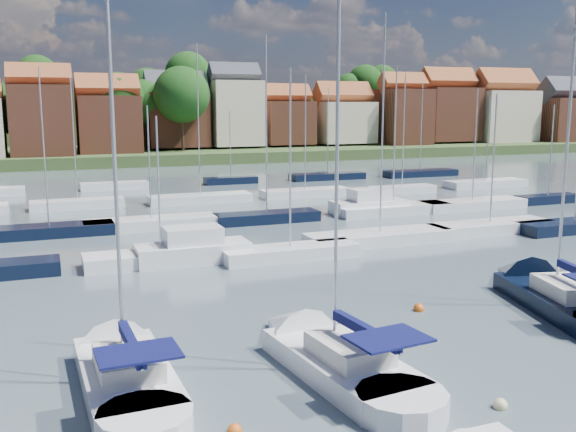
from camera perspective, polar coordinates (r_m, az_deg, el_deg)
name	(u,v)px	position (r m, az deg, el deg)	size (l,w,h in m)	color
ground	(201,209)	(60.76, -7.70, 0.63)	(260.00, 260.00, 0.00)	#4A5C65
sailboat_left	(121,366)	(24.60, -14.62, -12.81)	(3.24, 11.06, 14.94)	white
sailboat_centre	(323,354)	(24.98, 3.14, -12.13)	(4.17, 11.46, 15.24)	white
sailboat_navy	(544,293)	(35.02, 21.83, -6.34)	(6.02, 12.76, 17.06)	black
buoy_d	(500,408)	(22.77, 18.34, -15.91)	(0.47, 0.47, 0.47)	beige
buoy_e	(419,311)	(31.55, 11.55, -8.25)	(0.51, 0.51, 0.51)	#D85914
marina_field	(236,211)	(56.54, -4.68, 0.44)	(79.62, 41.41, 15.93)	white
far_shore_town	(115,127)	(151.97, -15.15, 7.67)	(212.46, 90.00, 22.27)	#3C4F27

